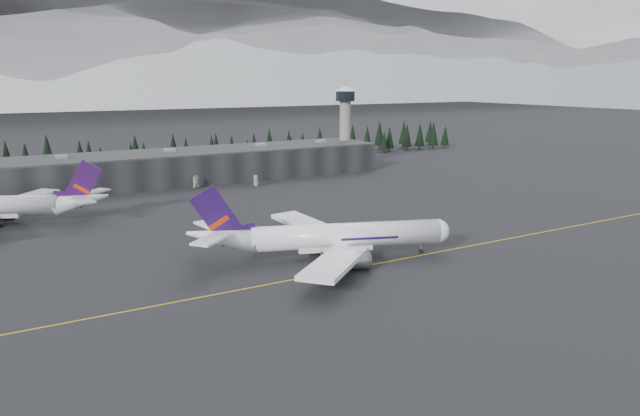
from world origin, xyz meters
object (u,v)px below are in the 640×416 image
terminal (195,165)px  control_tower (345,117)px  jet_main (324,237)px  gse_vehicle_b (256,184)px  gse_vehicle_a (196,187)px

terminal → control_tower: size_ratio=4.24×
jet_main → gse_vehicle_b: bearing=95.9°
control_tower → jet_main: control_tower is taller
gse_vehicle_a → gse_vehicle_b: size_ratio=1.12×
gse_vehicle_a → jet_main: bearing=-116.6°
terminal → jet_main: jet_main is taller
control_tower → jet_main: (-80.99, -120.35, -18.22)m
control_tower → gse_vehicle_a: (-80.26, -20.23, -22.70)m
terminal → jet_main: 117.51m
terminal → gse_vehicle_a: (-5.26, -17.23, -5.59)m
terminal → gse_vehicle_b: terminal is taller
terminal → gse_vehicle_b: size_ratio=35.30×
control_tower → jet_main: 146.21m
jet_main → gse_vehicle_b: size_ratio=13.37×
gse_vehicle_a → gse_vehicle_b: 23.32m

